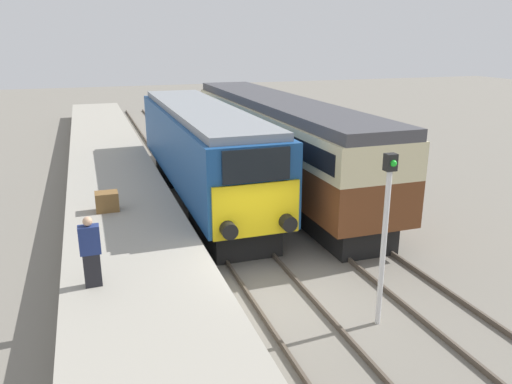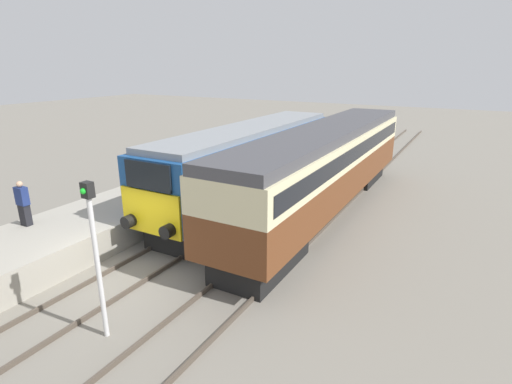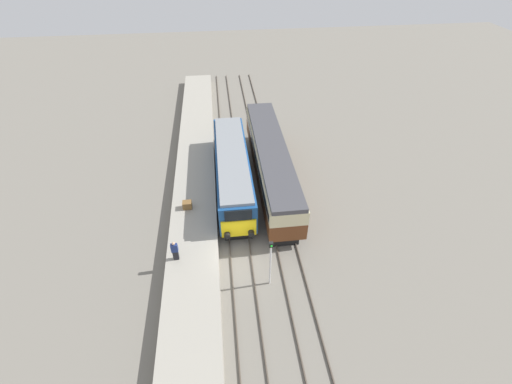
{
  "view_description": "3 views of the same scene",
  "coord_description": "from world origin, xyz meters",
  "px_view_note": "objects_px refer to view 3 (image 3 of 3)",
  "views": [
    {
      "loc": [
        -4.16,
        -10.51,
        6.23
      ],
      "look_at": [
        0.0,
        1.64,
        2.25
      ],
      "focal_mm": 35.0,
      "sensor_mm": 36.0,
      "label": 1
    },
    {
      "loc": [
        8.97,
        -7.43,
        6.4
      ],
      "look_at": [
        1.7,
        5.64,
        1.6
      ],
      "focal_mm": 28.0,
      "sensor_mm": 36.0,
      "label": 2
    },
    {
      "loc": [
        -0.79,
        -15.37,
        19.08
      ],
      "look_at": [
        1.7,
        5.64,
        1.6
      ],
      "focal_mm": 24.0,
      "sensor_mm": 36.0,
      "label": 3
    }
  ],
  "objects_px": {
    "locomotive": "(233,170)",
    "person_on_platform": "(175,251)",
    "signal_post": "(270,260)",
    "luggage_crate": "(187,205)",
    "passenger_carriage": "(271,161)"
  },
  "relations": [
    {
      "from": "person_on_platform",
      "to": "luggage_crate",
      "type": "distance_m",
      "value": 5.1
    },
    {
      "from": "person_on_platform",
      "to": "signal_post",
      "type": "relative_size",
      "value": 0.4
    },
    {
      "from": "person_on_platform",
      "to": "signal_post",
      "type": "distance_m",
      "value": 6.36
    },
    {
      "from": "signal_post",
      "to": "luggage_crate",
      "type": "bearing_deg",
      "value": 128.1
    },
    {
      "from": "signal_post",
      "to": "luggage_crate",
      "type": "relative_size",
      "value": 5.66
    },
    {
      "from": "passenger_carriage",
      "to": "person_on_platform",
      "type": "bearing_deg",
      "value": -131.04
    },
    {
      "from": "signal_post",
      "to": "locomotive",
      "type": "bearing_deg",
      "value": 99.56
    },
    {
      "from": "locomotive",
      "to": "luggage_crate",
      "type": "xyz_separation_m",
      "value": [
        -3.78,
        -3.11,
        -0.76
      ]
    },
    {
      "from": "passenger_carriage",
      "to": "person_on_platform",
      "type": "xyz_separation_m",
      "value": [
        -7.73,
        -8.88,
        -0.51
      ]
    },
    {
      "from": "person_on_platform",
      "to": "signal_post",
      "type": "xyz_separation_m",
      "value": [
        6.03,
        -1.94,
        0.53
      ]
    },
    {
      "from": "passenger_carriage",
      "to": "luggage_crate",
      "type": "xyz_separation_m",
      "value": [
        -7.18,
        -3.84,
        -1.0
      ]
    },
    {
      "from": "person_on_platform",
      "to": "locomotive",
      "type": "bearing_deg",
      "value": 62.02
    },
    {
      "from": "passenger_carriage",
      "to": "person_on_platform",
      "type": "relative_size",
      "value": 10.19
    },
    {
      "from": "signal_post",
      "to": "luggage_crate",
      "type": "height_order",
      "value": "signal_post"
    },
    {
      "from": "locomotive",
      "to": "person_on_platform",
      "type": "relative_size",
      "value": 8.45
    }
  ]
}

